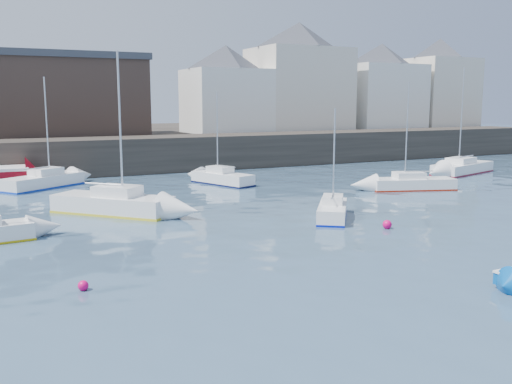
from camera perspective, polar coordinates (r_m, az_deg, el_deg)
name	(u,v)px	position (r m, az deg, el deg)	size (l,w,h in m)	color
water	(417,289)	(19.64, 15.82, -9.33)	(220.00, 220.00, 0.00)	#2D4760
quay_wall	(140,154)	(50.57, -11.57, 3.70)	(90.00, 5.00, 3.00)	#28231E
land_strip	(99,142)	(68.10, -15.42, 4.82)	(90.00, 32.00, 2.80)	#28231E
bldg_east_a	(299,76)	(64.66, 4.30, 11.48)	(13.36, 13.36, 11.80)	beige
bldg_east_b	(381,86)	(70.42, 12.38, 10.33)	(11.88, 11.88, 9.95)	white
bldg_east_c	(438,83)	(76.34, 17.78, 10.38)	(11.14, 11.14, 10.95)	beige
bldg_east_d	(226,89)	(60.11, -3.01, 10.30)	(11.14, 11.14, 8.95)	white
warehouse	(52,95)	(57.14, -19.71, 9.10)	(16.40, 10.40, 7.60)	#3D2D26
sailboat_b	(113,203)	(32.02, -14.09, -1.12)	(6.18, 6.38, 8.67)	white
sailboat_c	(332,210)	(30.06, 7.66, -1.83)	(3.69, 4.33, 5.73)	white
sailboat_d	(412,183)	(40.96, 15.33, 0.85)	(6.06, 3.58, 7.37)	white
sailboat_f	(222,178)	(42.20, -3.41, 1.43)	(3.40, 5.44, 6.75)	white
sailboat_g	(462,168)	(51.46, 19.93, 2.31)	(7.32, 4.20, 8.82)	white
sailboat_h	(44,181)	(43.07, -20.48, 1.07)	(6.04, 5.04, 7.76)	white
buoy_near	(83,290)	(19.64, -16.88, -9.39)	(0.35, 0.35, 0.35)	#DA065D
buoy_mid	(387,229)	(28.28, 12.97, -3.58)	(0.44, 0.44, 0.44)	#DA065D
buoy_far	(130,203)	(35.17, -12.45, -1.10)	(0.36, 0.36, 0.36)	#DA065D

